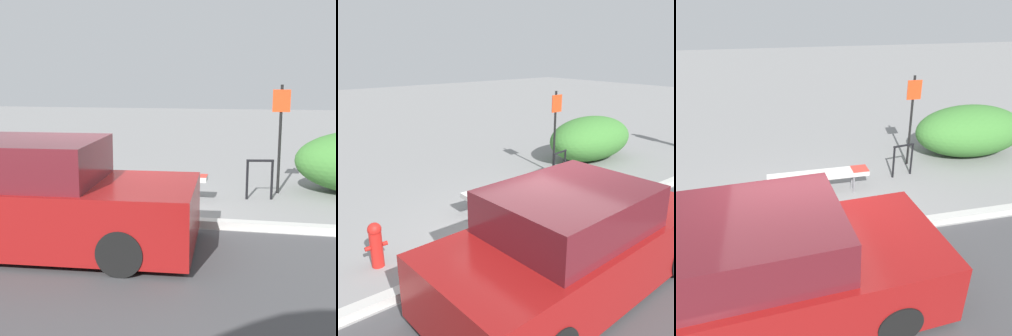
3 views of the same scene
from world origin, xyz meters
TOP-DOWN VIEW (x-y plane):
  - ground_plane at (0.00, 0.00)m, footprint 60.00×60.00m
  - curb at (0.00, 0.00)m, footprint 60.00×0.20m
  - bench at (0.51, 1.57)m, footprint 2.20×0.37m
  - bike_rack at (2.62, 2.00)m, footprint 0.55×0.14m
  - sign_post at (3.01, 2.59)m, footprint 0.36×0.08m
  - fire_hydrant at (-2.66, 0.98)m, footprint 0.36×0.22m
  - shrub_hedge at (4.92, 2.86)m, footprint 3.12×1.83m
  - parked_car_near at (-0.61, -1.34)m, footprint 4.66×2.11m

SIDE VIEW (x-z plane):
  - ground_plane at x=0.00m, z-range 0.00..0.00m
  - curb at x=0.00m, z-range 0.00..0.13m
  - fire_hydrant at x=-2.66m, z-range 0.03..0.79m
  - bench at x=0.51m, z-range 0.20..0.74m
  - bike_rack at x=2.62m, z-range 0.09..0.91m
  - shrub_hedge at x=4.92m, z-range 0.00..1.37m
  - parked_car_near at x=-0.61m, z-range -0.09..1.49m
  - sign_post at x=3.01m, z-range 0.23..2.53m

